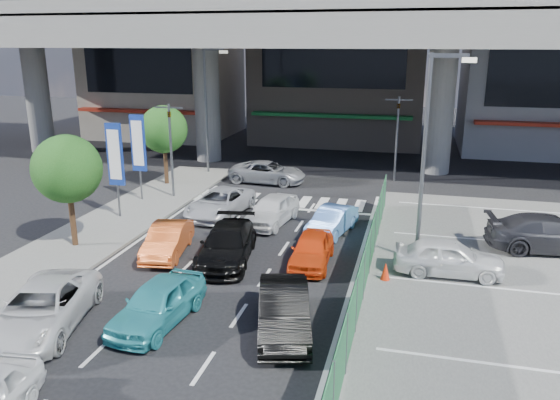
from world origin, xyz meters
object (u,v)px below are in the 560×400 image
(taxi_orange_left, at_px, (168,240))
(taxi_orange_right, at_px, (312,249))
(signboard_far, at_px, (138,146))
(sedan_white_front_mid, at_px, (272,210))
(parked_sedan_dgrey, at_px, (551,234))
(signboard_near, at_px, (115,157))
(wagon_silver_front_left, at_px, (220,203))
(traffic_light_left, at_px, (170,127))
(kei_truck_front_right, at_px, (332,221))
(sedan_white_mid_left, at_px, (42,309))
(crossing_wagon_silver, at_px, (267,172))
(parked_sedan_white, at_px, (449,257))
(tree_far, at_px, (164,129))
(taxi_teal_mid, at_px, (158,303))
(traffic_light_right, at_px, (398,118))
(tree_near, at_px, (67,169))
(sedan_black_mid, at_px, (227,244))
(street_lamp_right, at_px, (430,142))
(traffic_cone, at_px, (385,271))
(hatch_black_mid_right, at_px, (284,311))
(street_lamp_left, at_px, (208,100))

(taxi_orange_left, relative_size, taxi_orange_right, 1.05)
(signboard_far, xyz_separation_m, sedan_white_front_mid, (7.85, -1.98, -2.37))
(signboard_far, bearing_deg, sedan_white_front_mid, -14.13)
(parked_sedan_dgrey, bearing_deg, signboard_near, 84.75)
(taxi_orange_left, relative_size, wagon_silver_front_left, 0.82)
(traffic_light_left, xyz_separation_m, kei_truck_front_right, (9.45, -3.66, -3.33))
(sedan_white_mid_left, xyz_separation_m, crossing_wagon_silver, (1.79, 18.86, -0.04))
(sedan_white_mid_left, xyz_separation_m, parked_sedan_white, (12.00, 7.09, 0.05))
(tree_far, distance_m, taxi_orange_left, 11.74)
(signboard_near, height_order, wagon_silver_front_left, signboard_near)
(sedan_white_front_mid, bearing_deg, kei_truck_front_right, -4.54)
(taxi_teal_mid, relative_size, taxi_orange_left, 1.05)
(traffic_light_right, relative_size, taxi_teal_mid, 1.30)
(taxi_teal_mid, distance_m, wagon_silver_front_left, 10.91)
(signboard_far, bearing_deg, parked_sedan_white, -21.39)
(parked_sedan_white, bearing_deg, wagon_silver_front_left, 63.79)
(tree_far, bearing_deg, tree_near, -85.64)
(sedan_black_mid, bearing_deg, traffic_light_right, 59.55)
(street_lamp_right, bearing_deg, sedan_black_mid, -166.32)
(traffic_light_right, relative_size, sedan_white_mid_left, 1.05)
(street_lamp_right, relative_size, signboard_near, 1.70)
(signboard_far, relative_size, traffic_cone, 7.11)
(taxi_orange_left, xyz_separation_m, sedan_black_mid, (2.56, -0.04, 0.06))
(street_lamp_right, distance_m, hatch_black_mid_right, 8.71)
(signboard_far, relative_size, tree_near, 0.98)
(taxi_orange_left, height_order, sedan_black_mid, sedan_black_mid)
(taxi_teal_mid, distance_m, hatch_black_mid_right, 3.90)
(traffic_light_right, distance_m, signboard_far, 15.38)
(taxi_teal_mid, bearing_deg, street_lamp_left, 111.88)
(street_lamp_left, relative_size, signboard_far, 1.70)
(sedan_white_front_mid, height_order, traffic_cone, sedan_white_front_mid)
(tree_far, relative_size, wagon_silver_front_left, 1.03)
(tree_near, bearing_deg, street_lamp_right, 8.03)
(sedan_white_mid_left, bearing_deg, sedan_black_mid, 47.78)
(wagon_silver_front_left, bearing_deg, street_lamp_right, -14.00)
(wagon_silver_front_left, height_order, sedan_white_front_mid, sedan_white_front_mid)
(traffic_light_right, distance_m, crossing_wagon_silver, 8.59)
(street_lamp_left, relative_size, hatch_black_mid_right, 1.91)
(taxi_orange_right, bearing_deg, taxi_teal_mid, -124.96)
(taxi_teal_mid, distance_m, sedan_white_front_mid, 10.11)
(signboard_near, xyz_separation_m, taxi_teal_mid, (6.55, -9.05, -2.38))
(traffic_light_right, height_order, sedan_white_front_mid, traffic_light_right)
(taxi_teal_mid, xyz_separation_m, parked_sedan_white, (8.79, 5.88, 0.05))
(hatch_black_mid_right, relative_size, crossing_wagon_silver, 0.89)
(taxi_orange_left, bearing_deg, parked_sedan_white, -6.94)
(tree_far, xyz_separation_m, parked_sedan_dgrey, (20.11, -6.18, -2.58))
(kei_truck_front_right, bearing_deg, parked_sedan_dgrey, 12.35)
(street_lamp_left, xyz_separation_m, sedan_white_mid_left, (2.47, -20.26, -4.08))
(traffic_light_left, relative_size, parked_sedan_white, 1.31)
(traffic_light_right, height_order, tree_far, traffic_light_right)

